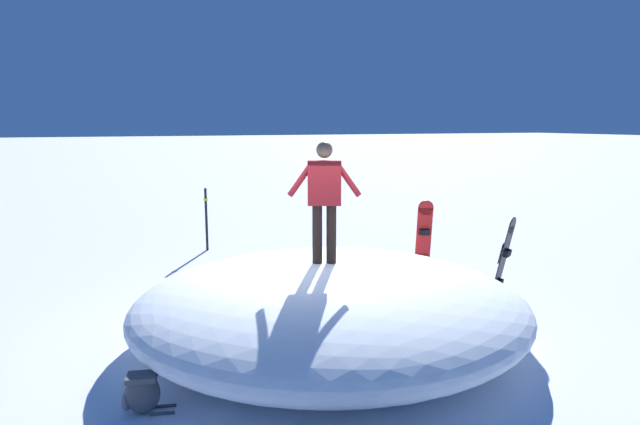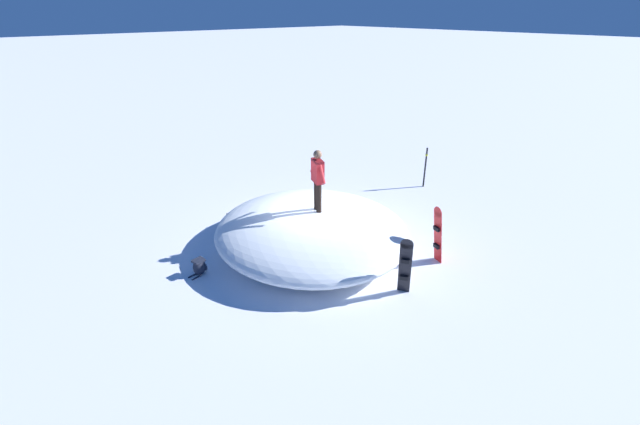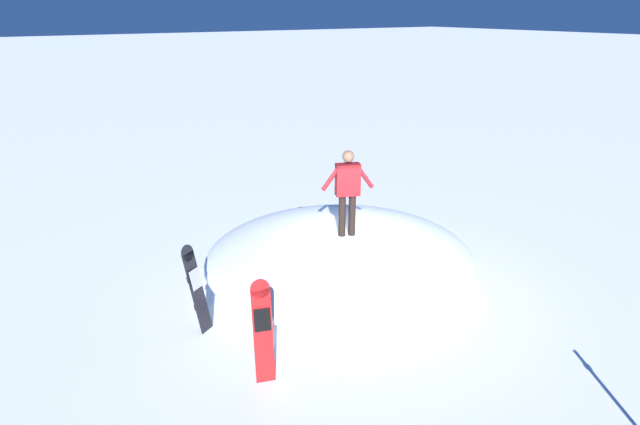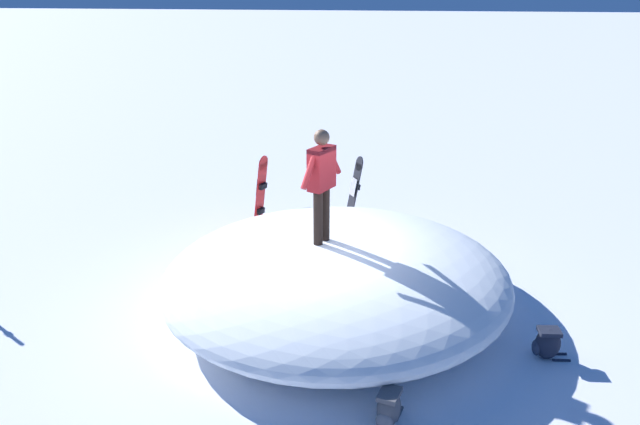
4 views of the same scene
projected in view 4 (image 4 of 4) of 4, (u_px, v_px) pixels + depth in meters
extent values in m
plane|color=white|center=(313.00, 311.00, 9.52)|extent=(240.00, 240.00, 0.00)
ellipsoid|color=white|center=(336.00, 275.00, 9.46)|extent=(5.78, 5.99, 1.10)
cylinder|color=black|center=(318.00, 218.00, 9.08)|extent=(0.14, 0.14, 0.84)
cylinder|color=black|center=(325.00, 214.00, 9.24)|extent=(0.14, 0.14, 0.84)
cube|color=maroon|center=(322.00, 168.00, 8.91)|extent=(0.38, 0.51, 0.63)
sphere|color=#936B4C|center=(322.00, 137.00, 8.75)|extent=(0.23, 0.23, 0.23)
cylinder|color=maroon|center=(310.00, 170.00, 8.63)|extent=(0.23, 0.40, 0.52)
cylinder|color=maroon|center=(333.00, 160.00, 9.14)|extent=(0.23, 0.40, 0.52)
cube|color=red|center=(260.00, 198.00, 12.28)|extent=(0.31, 0.35, 1.49)
cylinder|color=red|center=(263.00, 163.00, 11.97)|extent=(0.15, 0.30, 0.29)
cube|color=black|center=(260.00, 186.00, 12.18)|extent=(0.13, 0.25, 0.36)
cube|color=black|center=(263.00, 186.00, 12.15)|extent=(0.14, 0.21, 0.12)
cube|color=black|center=(261.00, 211.00, 12.37)|extent=(0.14, 0.21, 0.12)
cube|color=black|center=(352.00, 199.00, 12.30)|extent=(0.41, 0.40, 1.45)
cylinder|color=black|center=(359.00, 164.00, 12.09)|extent=(0.21, 0.29, 0.29)
cube|color=#B2B2B7|center=(353.00, 187.00, 12.21)|extent=(0.19, 0.25, 0.35)
cube|color=black|center=(357.00, 186.00, 12.24)|extent=(0.17, 0.21, 0.12)
cube|color=black|center=(352.00, 211.00, 12.39)|extent=(0.17, 0.21, 0.12)
ellipsoid|color=#1E2333|center=(548.00, 344.00, 8.26)|extent=(0.37, 0.32, 0.44)
ellipsoid|color=#2B3144|center=(536.00, 348.00, 8.29)|extent=(0.12, 0.22, 0.21)
cube|color=#1E2333|center=(549.00, 332.00, 8.20)|extent=(0.31, 0.27, 0.06)
cylinder|color=#1E2333|center=(561.00, 360.00, 8.25)|extent=(0.24, 0.07, 0.04)
cylinder|color=#1E2333|center=(558.00, 354.00, 8.40)|extent=(0.24, 0.07, 0.04)
ellipsoid|color=#4C4C51|center=(389.00, 408.00, 7.00)|extent=(0.35, 0.42, 0.44)
ellipsoid|color=slate|center=(384.00, 422.00, 6.88)|extent=(0.22, 0.15, 0.21)
cube|color=#4C4C51|center=(389.00, 394.00, 6.94)|extent=(0.29, 0.35, 0.06)
cylinder|color=#4C4C51|center=(399.00, 414.00, 7.22)|extent=(0.09, 0.26, 0.04)
cylinder|color=#4C4C51|center=(387.00, 410.00, 7.28)|extent=(0.09, 0.26, 0.04)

